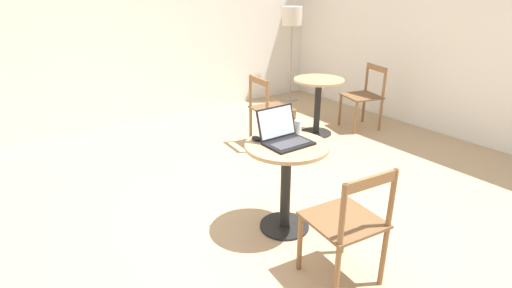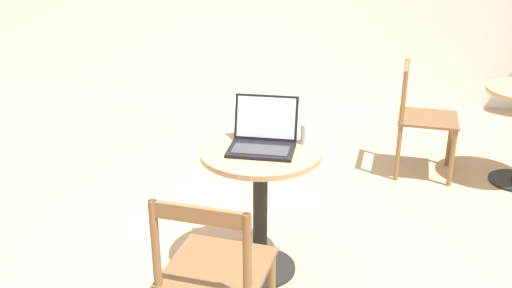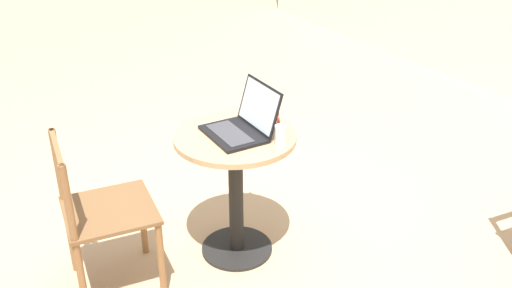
{
  "view_description": "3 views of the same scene",
  "coord_description": "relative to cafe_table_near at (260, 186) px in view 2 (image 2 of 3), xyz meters",
  "views": [
    {
      "loc": [
        -1.77,
        -2.27,
        1.89
      ],
      "look_at": [
        0.02,
        0.2,
        0.65
      ],
      "focal_mm": 28.0,
      "sensor_mm": 36.0,
      "label": 1
    },
    {
      "loc": [
        0.5,
        -2.88,
        1.9
      ],
      "look_at": [
        0.0,
        0.13,
        0.67
      ],
      "focal_mm": 40.0,
      "sensor_mm": 36.0,
      "label": 2
    },
    {
      "loc": [
        2.43,
        -1.4,
        2.05
      ],
      "look_at": [
        -0.07,
        0.08,
        0.57
      ],
      "focal_mm": 40.0,
      "sensor_mm": 36.0,
      "label": 3
    }
  ],
  "objects": [
    {
      "name": "ground_plane",
      "position": [
        -0.07,
        0.13,
        -0.53
      ],
      "size": [
        16.0,
        16.0,
        0.0
      ],
      "primitive_type": "plane",
      "color": "tan"
    },
    {
      "name": "chair_near_front",
      "position": [
        -0.09,
        -0.72,
        -0.08
      ],
      "size": [
        0.49,
        0.49,
        0.86
      ],
      "color": "brown",
      "rests_on": "ground_plane"
    },
    {
      "name": "drinking_glass",
      "position": [
        0.23,
        0.14,
        0.27
      ],
      "size": [
        0.06,
        0.06,
        0.11
      ],
      "color": "silver",
      "rests_on": "cafe_table_near"
    },
    {
      "name": "chair_mid_left",
      "position": [
        1.02,
        1.53,
        -0.08
      ],
      "size": [
        0.48,
        0.48,
        0.86
      ],
      "color": "brown",
      "rests_on": "ground_plane"
    },
    {
      "name": "mug",
      "position": [
        0.0,
        0.23,
        0.26
      ],
      "size": [
        0.11,
        0.07,
        0.09
      ],
      "color": "#C64C38",
      "rests_on": "cafe_table_near"
    },
    {
      "name": "mouse",
      "position": [
        -0.14,
        0.2,
        0.23
      ],
      "size": [
        0.06,
        0.1,
        0.03
      ],
      "color": "black",
      "rests_on": "cafe_table_near"
    },
    {
      "name": "cafe_table_near",
      "position": [
        0.0,
        0.0,
        0.0
      ],
      "size": [
        0.65,
        0.65,
        0.74
      ],
      "color": "black",
      "rests_on": "ground_plane"
    },
    {
      "name": "laptop",
      "position": [
        0.01,
        0.04,
        0.26
      ],
      "size": [
        0.35,
        0.32,
        0.25
      ],
      "color": "black",
      "rests_on": "cafe_table_near"
    }
  ]
}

